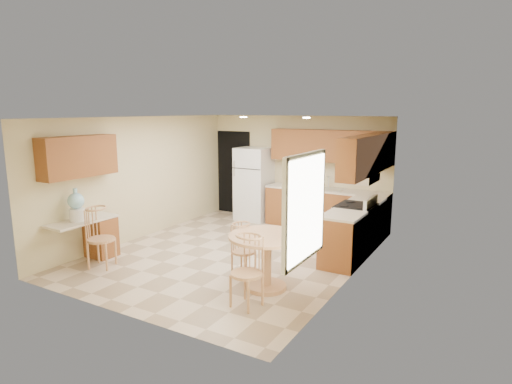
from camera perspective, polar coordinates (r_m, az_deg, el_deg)
The scene contains 30 objects.
floor at distance 8.06m, azimuth -3.04°, elevation -8.17°, with size 5.50×5.50×0.00m, color #C9B092.
ceiling at distance 7.62m, azimuth -3.23°, elevation 9.89°, with size 4.50×5.50×0.02m, color white.
wall_back at distance 10.13m, azimuth 5.40°, elevation 3.02°, with size 4.50×0.02×2.50m, color #C6BA85.
wall_front at distance 5.70m, azimuth -18.44°, elevation -3.73°, with size 4.50×0.02×2.50m, color #C6BA85.
wall_left at distance 9.16m, azimuth -15.02°, elevation 1.85°, with size 0.02×5.50×2.50m, color #C6BA85.
wall_right at distance 6.80m, azimuth 12.96°, elevation -1.11°, with size 0.02×5.50×2.50m, color #C6BA85.
doorway at distance 10.98m, azimuth -2.99°, elevation 2.61°, with size 0.90×0.02×2.10m, color black.
base_cab_back at distance 9.68m, azimuth 9.28°, elevation -2.36°, with size 2.75×0.60×0.87m, color #945325.
counter_back at distance 9.58m, azimuth 9.36°, elevation 0.29°, with size 2.75×0.63×0.04m, color beige.
base_cab_right_a at distance 8.81m, azimuth 14.45°, elevation -3.90°, with size 0.60×0.59×0.87m, color #945325.
counter_right_a at distance 8.70m, azimuth 14.59°, elevation -1.00°, with size 0.63×0.59×0.04m, color beige.
base_cab_right_b at distance 7.46m, azimuth 11.39°, elevation -6.45°, with size 0.60×0.80×0.87m, color #945325.
counter_right_b at distance 7.34m, azimuth 11.53°, elevation -3.05°, with size 0.63×0.80×0.04m, color beige.
upper_cab_back at distance 9.58m, azimuth 9.83°, elevation 6.07°, with size 2.75×0.33×0.70m, color #945325.
upper_cab_right at distance 7.91m, azimuth 14.61°, elevation 4.87°, with size 0.33×2.42×0.70m, color #945325.
upper_cab_left at distance 7.91m, azimuth -22.58°, elevation 4.39°, with size 0.33×1.40×0.70m, color #945325.
sink at distance 9.59m, azimuth 9.23°, elevation 0.43°, with size 0.78×0.44×0.01m, color silver.
range_hood at distance 7.96m, azimuth 13.81°, elevation 1.82°, with size 0.50×0.76×0.14m, color silver.
desk_pedestal at distance 8.30m, azimuth -19.94°, elevation -5.67°, with size 0.48×0.42×0.72m, color #945325.
desk_top at distance 7.97m, azimuth -22.20°, elevation -3.59°, with size 0.50×1.20×0.04m, color beige.
window at distance 5.06m, azimuth 6.60°, elevation -2.14°, with size 0.06×1.12×1.30m.
can_light_a at distance 8.90m, azimuth -1.68°, elevation 9.95°, with size 0.14×0.14×0.02m, color white.
can_light_b at distance 8.25m, azimuth 6.75°, elevation 9.81°, with size 0.14×0.14×0.02m, color white.
refrigerator at distance 10.31m, azimuth -0.26°, elevation 1.09°, with size 0.77×0.75×1.75m.
stove at distance 8.18m, azimuth 13.00°, elevation -4.73°, with size 0.65×0.76×1.09m.
dining_table at distance 6.38m, azimuth 1.40°, elevation -8.24°, with size 1.12×1.12×0.83m.
chair_table_a at distance 6.78m, azimuth -2.03°, elevation -7.22°, with size 0.38×0.49×0.86m.
chair_table_b at distance 5.73m, azimuth -1.77°, elevation -9.93°, with size 0.43×0.44×0.98m.
chair_desk at distance 7.60m, azimuth -20.58°, elevation -5.13°, with size 0.45×0.58×1.02m.
water_crock at distance 7.86m, azimuth -22.84°, elevation -1.77°, with size 0.27×0.27×0.56m.
Camera 1 is at (4.17, -6.38, 2.64)m, focal length 30.00 mm.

